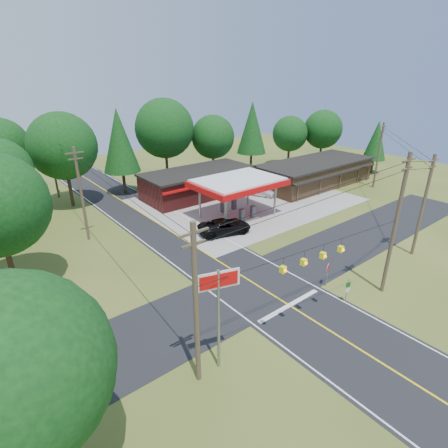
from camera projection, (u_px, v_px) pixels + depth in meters
ground at (257, 285)px, 29.56m from camera, size 120.00×120.00×0.00m
main_highway at (257, 285)px, 29.56m from camera, size 8.00×120.00×0.02m
cross_road at (257, 285)px, 29.56m from camera, size 70.00×7.00×0.02m
lane_center_yellow at (257, 285)px, 29.55m from camera, size 0.15×110.00×0.00m
gas_canopy at (238, 184)px, 42.40m from camera, size 10.60×7.40×4.88m
convenience_store at (199, 183)px, 51.06m from camera, size 16.40×7.55×3.80m
strip_building at (315, 173)px, 56.37m from camera, size 20.40×8.75×3.80m
utility_pole_near_right at (395, 225)px, 26.51m from camera, size 1.80×0.30×11.50m
utility_pole_near_left at (196, 305)px, 18.47m from camera, size 1.80×0.30×10.00m
utility_pole_far_left at (81, 194)px, 35.85m from camera, size 1.80×0.30×10.00m
utility_pole_right_b at (423, 205)px, 32.76m from camera, size 1.80×0.30×10.00m
utility_pole_far_right at (379, 155)px, 53.52m from camera, size 1.80×0.30×10.00m
utility_pole_north at (53, 165)px, 49.10m from camera, size 0.30×0.30×9.50m
overhead_beacons at (315, 249)px, 22.24m from camera, size 17.04×2.04×1.03m
treeline_backdrop at (133, 151)px, 44.34m from camera, size 70.27×51.59×13.30m
suv_car at (225, 227)px, 39.01m from camera, size 7.35×7.35×1.65m
sedan_car at (261, 191)px, 51.26m from camera, size 5.57×5.57×1.43m
big_stop_sign at (218, 297)px, 19.40m from camera, size 2.42×0.84×6.78m
octagonal_stop_sign at (328, 270)px, 28.88m from camera, size 0.72×0.31×2.15m
route_sign_post at (347, 289)px, 26.94m from camera, size 0.42×0.14×2.07m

